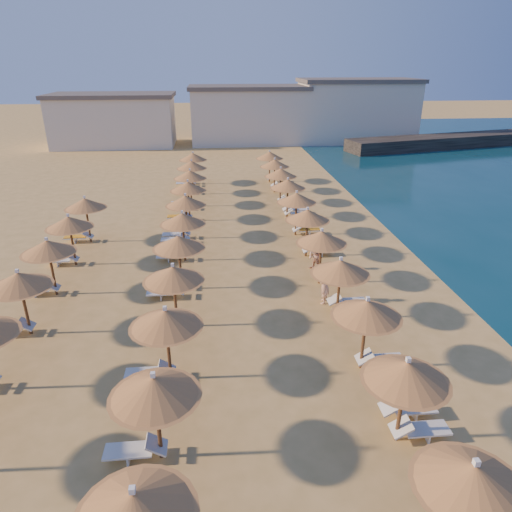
{
  "coord_description": "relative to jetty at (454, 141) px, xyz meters",
  "views": [
    {
      "loc": [
        -1.42,
        -16.95,
        10.37
      ],
      "look_at": [
        0.55,
        4.0,
        1.3
      ],
      "focal_mm": 32.0,
      "sensor_mm": 36.0,
      "label": 1
    }
  ],
  "objects": [
    {
      "name": "beachgoer_a",
      "position": [
        -26.3,
        -39.07,
        0.16
      ],
      "size": [
        0.6,
        0.76,
        1.82
      ],
      "primitive_type": "imported",
      "rotation": [
        0.0,
        0.0,
        -1.85
      ],
      "color": "tan",
      "rests_on": "ground"
    },
    {
      "name": "hotel_blocks",
      "position": [
        -25.95,
        5.77,
        2.95
      ],
      "size": [
        47.83,
        9.36,
        8.1
      ],
      "color": "beige",
      "rests_on": "ground"
    },
    {
      "name": "ground",
      "position": [
        -29.75,
        -40.36,
        -0.75
      ],
      "size": [
        220.0,
        220.0,
        0.0
      ],
      "primitive_type": "plane",
      "color": "tan",
      "rests_on": "ground"
    },
    {
      "name": "beachgoer_b",
      "position": [
        -25.96,
        -35.59,
        0.09
      ],
      "size": [
        0.98,
        1.03,
        1.68
      ],
      "primitive_type": "imported",
      "rotation": [
        0.0,
        0.0,
        -0.99
      ],
      "color": "tan",
      "rests_on": "ground"
    },
    {
      "name": "jetty",
      "position": [
        0.0,
        0.0,
        0.0
      ],
      "size": [
        30.1,
        10.97,
        1.5
      ],
      "primitive_type": "cube",
      "rotation": [
        0.0,
        0.0,
        0.24
      ],
      "color": "black",
      "rests_on": "ground"
    },
    {
      "name": "parasol_row_east",
      "position": [
        -26.07,
        -35.34,
        1.67
      ],
      "size": [
        2.51,
        40.61,
        2.92
      ],
      "color": "brown",
      "rests_on": "ground"
    },
    {
      "name": "loungers",
      "position": [
        -31.0,
        -36.03,
        -0.41
      ],
      "size": [
        15.99,
        38.71,
        0.66
      ],
      "color": "silver",
      "rests_on": "ground"
    },
    {
      "name": "parasol_row_inland",
      "position": [
        -38.91,
        -38.81,
        1.67
      ],
      "size": [
        2.51,
        19.83,
        2.92
      ],
      "color": "brown",
      "rests_on": "ground"
    },
    {
      "name": "parasol_row_west",
      "position": [
        -32.94,
        -35.34,
        1.67
      ],
      "size": [
        2.51,
        40.61,
        2.92
      ],
      "color": "brown",
      "rests_on": "ground"
    }
  ]
}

